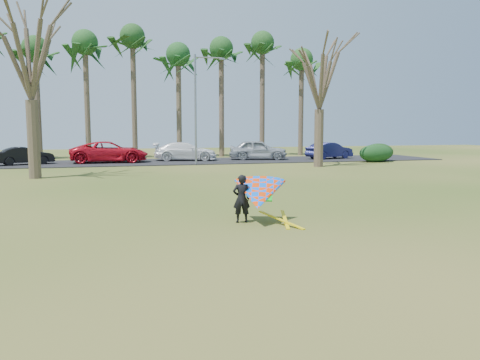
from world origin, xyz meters
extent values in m
plane|color=#23490F|center=(0.00, 0.00, 0.00)|extent=(100.00, 100.00, 0.00)
cube|color=black|center=(0.00, 25.00, 0.03)|extent=(46.00, 7.00, 0.06)
cylinder|color=#4A3D2C|center=(-10.00, 31.00, 4.50)|extent=(0.48, 0.48, 9.00)
ellipsoid|color=#184217|center=(-10.00, 31.00, 9.30)|extent=(4.84, 4.84, 3.08)
cylinder|color=brown|center=(-6.00, 31.00, 4.85)|extent=(0.48, 0.48, 9.70)
ellipsoid|color=#1B4D1C|center=(-6.00, 31.00, 10.00)|extent=(4.84, 4.84, 3.08)
cylinder|color=#4C3C2D|center=(-2.00, 31.00, 5.20)|extent=(0.48, 0.48, 10.40)
ellipsoid|color=#194017|center=(-2.00, 31.00, 10.70)|extent=(4.84, 4.84, 3.08)
cylinder|color=brown|center=(2.00, 31.00, 4.50)|extent=(0.48, 0.48, 9.00)
ellipsoid|color=#1A4A1E|center=(2.00, 31.00, 9.30)|extent=(4.84, 4.84, 3.08)
cylinder|color=brown|center=(6.00, 31.00, 4.85)|extent=(0.48, 0.48, 9.70)
ellipsoid|color=#1A4518|center=(6.00, 31.00, 10.00)|extent=(4.84, 4.84, 3.08)
cylinder|color=#4E3E2F|center=(10.00, 31.00, 5.20)|extent=(0.48, 0.48, 10.40)
ellipsoid|color=#184117|center=(10.00, 31.00, 10.70)|extent=(4.84, 4.84, 3.08)
cylinder|color=#4E3E2F|center=(14.00, 31.00, 4.50)|extent=(0.48, 0.48, 9.00)
ellipsoid|color=#1A4217|center=(14.00, 31.00, 9.30)|extent=(4.84, 4.84, 3.08)
cylinder|color=#493A2C|center=(-8.00, 15.00, 2.10)|extent=(0.64, 0.64, 4.20)
cylinder|color=#4E402F|center=(10.00, 18.00, 1.99)|extent=(0.64, 0.64, 3.99)
cylinder|color=gray|center=(2.00, 22.00, 4.00)|extent=(0.16, 0.16, 8.00)
cylinder|color=gray|center=(3.00, 22.00, 7.80)|extent=(2.00, 0.10, 0.10)
cube|color=gray|center=(4.00, 22.00, 7.75)|extent=(0.40, 0.18, 0.12)
ellipsoid|color=#143818|center=(16.18, 20.76, 0.70)|extent=(2.82, 1.28, 1.41)
ellipsoid|color=black|center=(16.85, 21.44, 0.73)|extent=(2.63, 1.24, 1.46)
imported|color=black|center=(-10.11, 24.61, 0.70)|extent=(4.10, 2.72, 1.28)
imported|color=red|center=(-4.19, 25.10, 0.87)|extent=(5.86, 2.76, 1.62)
imported|color=white|center=(1.79, 25.81, 0.80)|extent=(5.38, 3.03, 1.47)
imported|color=#A1A8AF|center=(7.84, 25.34, 0.88)|extent=(5.17, 3.07, 1.65)
imported|color=#1B1D52|center=(14.08, 24.70, 0.76)|extent=(4.49, 2.63, 1.40)
imported|color=black|center=(-0.30, 0.74, 0.70)|extent=(0.54, 0.38, 1.40)
cone|color=#0560FF|center=(0.15, 0.49, 0.85)|extent=(2.13, 2.39, 2.02)
cube|color=#0CBF19|center=(0.27, 0.41, 0.80)|extent=(0.62, 0.60, 0.24)
cube|color=yellow|center=(0.70, 0.14, 0.01)|extent=(0.85, 1.66, 0.28)
cube|color=yellow|center=(0.90, 0.34, 0.01)|extent=(0.56, 1.76, 0.22)
camera|label=1|loc=(-3.81, -12.19, 2.77)|focal=35.00mm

